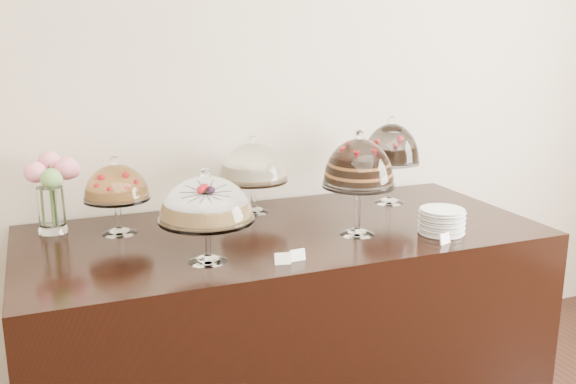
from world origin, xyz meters
name	(u,v)px	position (x,y,z in m)	size (l,w,h in m)	color
wall_back	(256,79)	(0.00, 3.00, 1.50)	(5.00, 0.04, 3.00)	beige
display_counter	(284,326)	(-0.07, 2.45, 0.45)	(2.20, 1.00, 0.90)	black
cake_stand_sugar_sponge	(206,203)	(-0.47, 2.20, 1.12)	(0.35, 0.35, 0.36)	white
cake_stand_choco_layer	(359,166)	(0.20, 2.28, 1.19)	(0.30, 0.30, 0.44)	white
cake_stand_cheesecake	(253,165)	(-0.10, 2.77, 1.13)	(0.33, 0.33, 0.37)	white
cake_stand_dark_choco	(391,147)	(0.58, 2.68, 1.18)	(0.28, 0.28, 0.43)	white
cake_stand_fruit_tart	(116,186)	(-0.73, 2.66, 1.11)	(0.28, 0.28, 0.33)	white
flower_vase	(52,186)	(-0.98, 2.79, 1.10)	(0.22, 0.30, 0.33)	white
plate_stack	(442,221)	(0.53, 2.16, 0.95)	(0.19, 0.19, 0.10)	silver
price_card_left	(283,259)	(-0.23, 2.06, 0.92)	(0.06, 0.01, 0.04)	white
price_card_right	(445,239)	(0.46, 2.04, 0.92)	(0.06, 0.01, 0.04)	white
price_card_extra	(298,255)	(-0.16, 2.08, 0.92)	(0.06, 0.01, 0.04)	white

